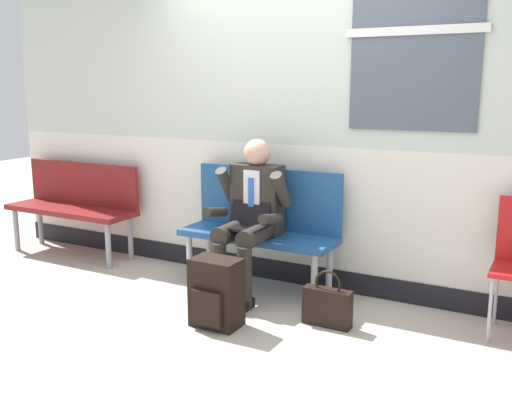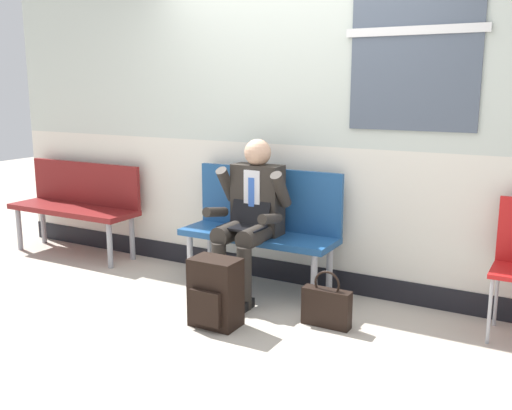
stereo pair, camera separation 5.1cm
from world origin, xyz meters
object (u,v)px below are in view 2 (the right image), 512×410
at_px(bench_with_person, 263,221).
at_px(person_seated, 250,215).
at_px(handbag, 326,306).
at_px(bench_empty, 78,200).
at_px(backpack, 215,293).

height_order(bench_with_person, person_seated, person_seated).
bearing_deg(handbag, bench_empty, 170.51).
bearing_deg(person_seated, bench_with_person, 90.00).
bearing_deg(bench_empty, handbag, -9.49).
relative_size(person_seated, backpack, 2.56).
distance_m(backpack, handbag, 0.77).
bearing_deg(bench_empty, person_seated, -5.52).
distance_m(bench_with_person, bench_empty, 2.05).
relative_size(bench_with_person, person_seated, 1.04).
bearing_deg(bench_with_person, bench_empty, -179.78).
xyz_separation_m(person_seated, backpack, (0.09, -0.64, -0.42)).
xyz_separation_m(bench_empty, person_seated, (2.05, -0.20, 0.12)).
xyz_separation_m(bench_with_person, backpack, (0.09, -0.84, -0.32)).
bearing_deg(backpack, handbag, 28.61).
height_order(bench_empty, backpack, bench_empty).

